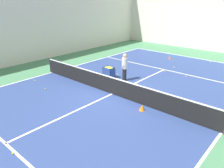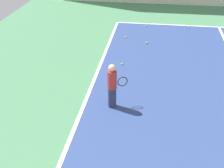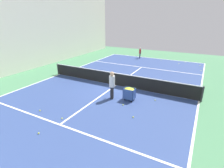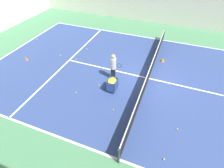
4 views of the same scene
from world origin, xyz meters
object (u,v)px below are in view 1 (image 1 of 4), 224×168
object	(u,v)px
training_cone_0	(169,58)
tennis_net	(112,85)
coach_at_net	(125,65)
training_cone_1	(142,108)
ball_cart	(109,70)

from	to	relation	value
training_cone_0	tennis_net	bearing A→B (deg)	-82.85
coach_at_net	training_cone_1	world-z (taller)	coach_at_net
coach_at_net	training_cone_1	bearing A→B (deg)	32.83
training_cone_0	ball_cart	bearing A→B (deg)	-96.12
training_cone_0	training_cone_1	xyz separation A→B (m)	(3.28, -8.92, -0.01)
coach_at_net	training_cone_1	distance (m)	4.01
tennis_net	training_cone_1	xyz separation A→B (m)	(2.22, -0.48, -0.35)
tennis_net	training_cone_1	size ratio (longest dim) A/B	40.68
training_cone_1	ball_cart	bearing A→B (deg)	150.98
ball_cart	training_cone_0	size ratio (longest dim) A/B	2.49
tennis_net	coach_at_net	xyz separation A→B (m)	(-0.78, 2.04, 0.48)
tennis_net	coach_at_net	bearing A→B (deg)	110.90
training_cone_0	training_cone_1	size ratio (longest dim) A/B	1.09
training_cone_1	coach_at_net	bearing A→B (deg)	139.93
tennis_net	training_cone_1	bearing A→B (deg)	-12.24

